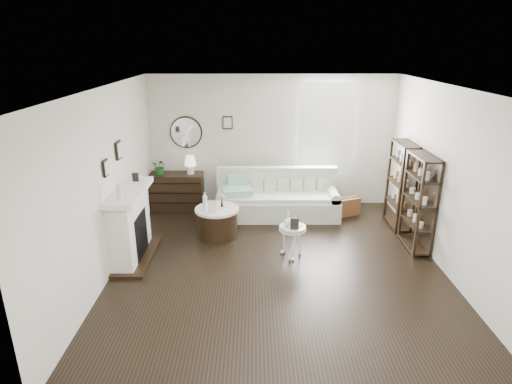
{
  "coord_description": "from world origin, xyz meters",
  "views": [
    {
      "loc": [
        -0.37,
        -5.88,
        3.28
      ],
      "look_at": [
        -0.34,
        0.8,
        0.94
      ],
      "focal_mm": 30.0,
      "sensor_mm": 36.0,
      "label": 1
    }
  ],
  "objects_px": {
    "pedestal_table": "(292,229)",
    "sofa": "(277,201)",
    "drum_table": "(217,222)",
    "dresser": "(176,191)"
  },
  "relations": [
    {
      "from": "drum_table",
      "to": "sofa",
      "type": "bearing_deg",
      "value": 41.54
    },
    {
      "from": "drum_table",
      "to": "pedestal_table",
      "type": "relative_size",
      "value": 1.47
    },
    {
      "from": "pedestal_table",
      "to": "sofa",
      "type": "bearing_deg",
      "value": 95.1
    },
    {
      "from": "sofa",
      "to": "dresser",
      "type": "xyz_separation_m",
      "value": [
        -2.07,
        0.4,
        0.07
      ]
    },
    {
      "from": "sofa",
      "to": "pedestal_table",
      "type": "bearing_deg",
      "value": -84.9
    },
    {
      "from": "sofa",
      "to": "drum_table",
      "type": "height_order",
      "value": "sofa"
    },
    {
      "from": "dresser",
      "to": "pedestal_table",
      "type": "bearing_deg",
      "value": -43.78
    },
    {
      "from": "sofa",
      "to": "drum_table",
      "type": "bearing_deg",
      "value": -138.46
    },
    {
      "from": "dresser",
      "to": "drum_table",
      "type": "bearing_deg",
      "value": -55.02
    },
    {
      "from": "sofa",
      "to": "pedestal_table",
      "type": "distance_m",
      "value": 1.75
    }
  ]
}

